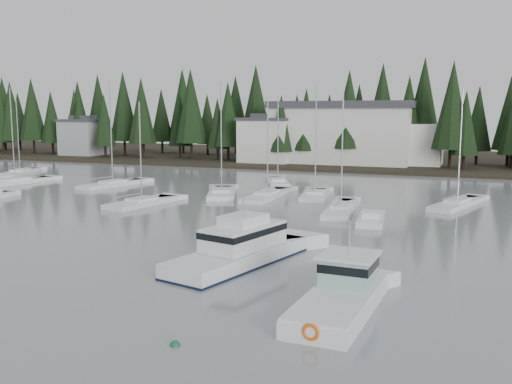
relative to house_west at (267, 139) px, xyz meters
The scene contains 21 objects.
ground 81.16m from the house_west, 77.16° to the right, with size 260.00×260.00×0.00m, color gray.
far_shore_land 25.88m from the house_west, 45.00° to the left, with size 240.00×54.00×1.00m, color black.
conifer_treeline 19.87m from the house_west, 21.25° to the left, with size 200.00×22.00×20.00m, color black, non-canonical shape.
house_west is the anchor object (origin of this frame).
house_far_west 42.05m from the house_west, behind, with size 8.48×7.42×8.25m.
harbor_inn 15.45m from the house_west, 12.52° to the left, with size 29.50×11.50×10.90m.
cabin_cruiser_center 68.04m from the house_west, 71.06° to the right, with size 6.07×11.73×4.82m.
lobster_boat_teal 76.56m from the house_west, 66.88° to the right, with size 3.38×8.85×4.84m.
sailboat_0 41.79m from the house_west, 136.87° to the right, with size 6.46×10.61×11.84m.
sailboat_1 27.96m from the house_west, 66.56° to the right, with size 5.97×9.23×12.28m.
sailboat_2 39.97m from the house_west, 69.50° to the right, with size 2.74×10.89×11.74m.
sailboat_5 36.50m from the house_west, 103.20° to the right, with size 4.59×10.36×14.14m.
sailboat_6 49.39m from the house_west, 61.19° to the right, with size 3.68×10.93×11.84m.
sailboat_7 49.52m from the house_west, 46.25° to the right, with size 5.46×10.81×12.46m.
sailboat_9 47.18m from the house_west, 85.67° to the right, with size 4.29×9.12×11.14m.
sailboat_11 44.16m from the house_west, 119.91° to the right, with size 4.32×10.96×13.27m.
sailboat_12 38.62m from the house_west, 77.46° to the right, with size 6.30×9.82×13.53m.
sailboat_13 40.10m from the house_west, 61.73° to the right, with size 4.29×8.73×13.27m.
runabout_1 55.11m from the house_west, 60.08° to the right, with size 2.91×6.35×1.42m.
mooring_buoy_green 81.07m from the house_west, 72.32° to the right, with size 0.44×0.44×0.44m, color #145933.
mooring_buoy_dark 78.92m from the house_west, 68.75° to the right, with size 0.37×0.37×0.37m, color black.
Camera 1 is at (17.94, -17.85, 9.65)m, focal length 40.00 mm.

